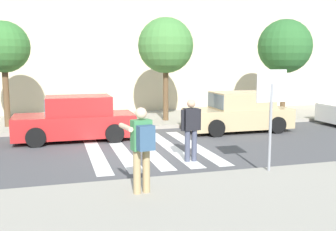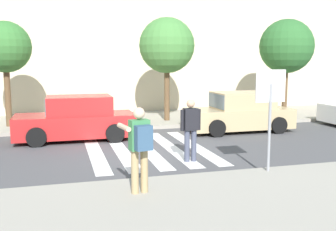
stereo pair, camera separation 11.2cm
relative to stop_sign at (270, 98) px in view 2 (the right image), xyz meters
name	(u,v)px [view 2 (the right image)]	position (x,y,z in m)	size (l,w,h in m)	color
ground_plane	(148,150)	(-2.18, 3.47, -1.90)	(120.00, 120.00, 0.00)	#4C4C4F
sidewalk_near	(233,230)	(-2.18, -2.73, -1.83)	(60.00, 6.00, 0.14)	#9E998C
sidewalk_far	(119,120)	(-2.18, 9.47, -1.83)	(60.00, 4.80, 0.14)	#9E998C
building_facade_far	(106,45)	(-2.18, 13.87, 1.71)	(56.00, 4.00, 7.21)	beige
crosswalk_stripe_0	(95,152)	(-3.78, 3.67, -1.90)	(0.44, 5.20, 0.01)	silver
crosswalk_stripe_1	(121,150)	(-2.98, 3.67, -1.90)	(0.44, 5.20, 0.01)	silver
crosswalk_stripe_2	(146,149)	(-2.18, 3.67, -1.90)	(0.44, 5.20, 0.01)	silver
crosswalk_stripe_3	(171,147)	(-1.38, 3.67, -1.90)	(0.44, 5.20, 0.01)	silver
crosswalk_stripe_4	(194,146)	(-0.58, 3.67, -1.90)	(0.44, 5.20, 0.01)	silver
stop_sign	(270,98)	(0.00, 0.00, 0.00)	(0.76, 0.08, 2.42)	gray
photographer_with_backpack	(140,143)	(-3.28, -0.76, -0.73)	(0.67, 0.90, 1.72)	tan
pedestrian_crossing	(191,127)	(-1.33, 1.85, -0.92)	(0.58, 0.25, 1.72)	#474C60
parked_car_red	(76,119)	(-4.22, 5.77, -1.17)	(4.10, 1.92, 1.55)	red
parked_car_tan	(240,113)	(2.05, 5.77, -1.17)	(4.10, 1.92, 1.55)	tan
street_tree_west	(5,48)	(-6.75, 8.62, 1.37)	(2.03, 2.03, 4.18)	brown
street_tree_center	(167,46)	(-0.18, 8.46, 1.50)	(2.41, 2.41, 4.49)	brown
street_tree_east	(287,47)	(5.45, 8.05, 1.51)	(2.49, 2.49, 4.53)	brown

